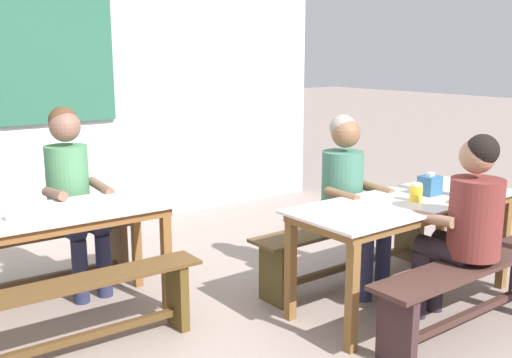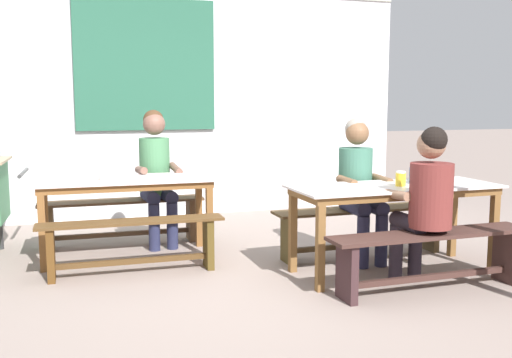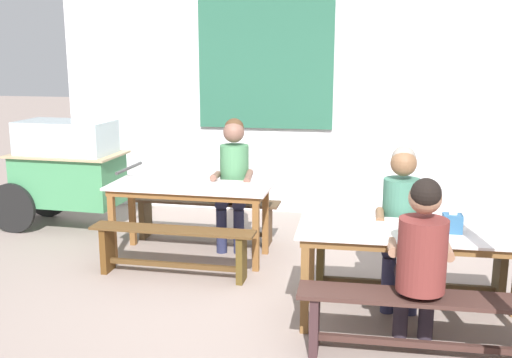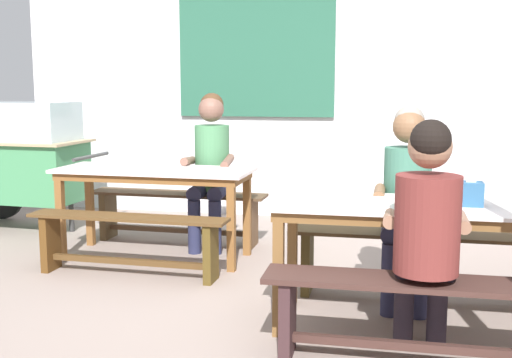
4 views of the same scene
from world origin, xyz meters
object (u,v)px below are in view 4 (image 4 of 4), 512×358
condiment_jar (430,195)px  dining_table_far (154,178)px  dining_table_near (424,217)px  soup_bowl (132,166)px  person_right_near_table (407,192)px  person_near_front (426,225)px  bench_near_back (418,255)px  food_cart (20,156)px  tissue_box (470,194)px  bench_far_back (178,209)px  bench_far_front (128,237)px  bench_near_front (428,308)px  person_center_facing (211,159)px

condiment_jar → dining_table_far: bearing=150.3°
dining_table_near → soup_bowl: size_ratio=11.37×
person_right_near_table → person_near_front: bearing=-85.2°
soup_bowl → person_near_front: bearing=-34.6°
bench_near_back → food_cart: size_ratio=1.04×
tissue_box → condiment_jar: (-0.23, -0.06, -0.01)m
dining_table_near → bench_far_back: (-2.10, 1.70, -0.37)m
bench_near_back → condiment_jar: (0.03, -0.59, 0.50)m
food_cart → person_right_near_table: 4.00m
bench_far_front → bench_near_back: 2.12m
bench_far_front → dining_table_far: bearing=88.9°
dining_table_far → bench_near_front: bearing=-38.7°
person_center_facing → tissue_box: person_center_facing is taller
dining_table_near → person_center_facing: (-1.76, 1.63, 0.11)m
person_center_facing → soup_bowl: person_center_facing is taller
bench_far_front → tissue_box: 2.50m
person_near_front → condiment_jar: bearing=85.5°
bench_far_back → food_cart: (-1.72, 0.21, 0.43)m
bench_near_back → person_center_facing: person_center_facing is taller
food_cart → condiment_jar: (3.84, -1.96, 0.08)m
food_cart → person_near_front: 4.49m
bench_far_back → person_right_near_table: bearing=-31.5°
person_center_facing → bench_near_front: bearing=-50.7°
dining_table_near → person_center_facing: person_center_facing is taller
bench_near_back → person_near_front: bearing=-90.3°
bench_near_back → tissue_box: tissue_box is taller
dining_table_near → bench_far_back: bearing=141.1°
food_cart → person_center_facing: (2.06, -0.28, 0.05)m
person_right_near_table → dining_table_far: bearing=161.0°
bench_far_front → person_near_front: (2.11, -1.09, 0.43)m
food_cart → person_center_facing: size_ratio=1.21×
bench_far_front → bench_near_back: bearing=-2.2°
dining_table_far → bench_far_back: 0.65m
dining_table_near → bench_far_front: (-2.12, 0.62, -0.38)m
dining_table_far → condiment_jar: (2.13, -1.21, 0.14)m
bench_far_back → person_center_facing: person_center_facing is taller
tissue_box → bench_near_front: bearing=-113.8°
bench_near_back → soup_bowl: bearing=166.3°
dining_table_near → dining_table_far: bearing=151.3°
bench_far_back → soup_bowl: size_ratio=10.43×
bench_far_front → food_cart: food_cart is taller
person_right_near_table → soup_bowl: (-2.18, 0.63, 0.04)m
dining_table_near → bench_near_front: size_ratio=1.07×
dining_table_far → soup_bowl: bearing=-157.7°
dining_table_far → bench_far_back: size_ratio=0.99×
tissue_box → food_cart: bearing=155.0°
dining_table_far → dining_table_near: 2.41m
bench_far_back → person_near_front: person_near_front is taller
tissue_box → person_near_front: bearing=-118.4°
person_center_facing → condiment_jar: person_center_facing is taller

